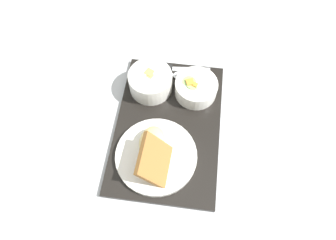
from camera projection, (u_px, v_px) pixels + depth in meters
ground_plane at (168, 127)px, 0.82m from camera, size 4.00×4.00×0.00m
serving_tray at (168, 126)px, 0.81m from camera, size 0.43×0.30×0.01m
bowl_salad at (196, 87)px, 0.83m from camera, size 0.12×0.12×0.05m
bowl_soup at (150, 81)px, 0.83m from camera, size 0.12×0.12×0.06m
plate_main at (155, 153)px, 0.75m from camera, size 0.21×0.21×0.09m
knife at (169, 68)px, 0.89m from camera, size 0.02×0.18×0.01m
spoon at (172, 75)px, 0.88m from camera, size 0.04×0.15×0.01m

